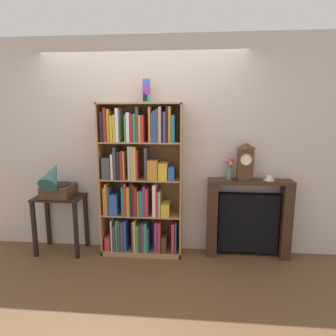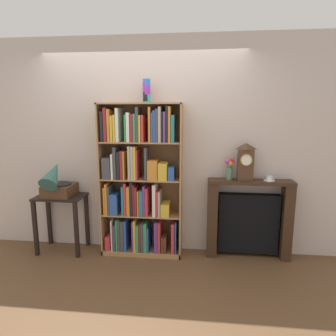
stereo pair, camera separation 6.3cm
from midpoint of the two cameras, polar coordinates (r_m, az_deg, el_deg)
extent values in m
cube|color=brown|center=(3.93, -4.64, -16.44)|extent=(7.86, 6.40, 0.02)
cube|color=beige|center=(3.77, -2.07, 4.03)|extent=(4.86, 0.08, 2.69)
cube|color=#A87A4C|center=(3.80, -11.93, -2.28)|extent=(0.02, 0.31, 1.89)
cube|color=#A87A4C|center=(3.62, 3.04, -2.71)|extent=(0.02, 0.31, 1.89)
cube|color=brown|center=(3.82, -4.21, -2.00)|extent=(1.00, 0.01, 1.89)
cube|color=#A87A4C|center=(3.58, -4.86, 12.22)|extent=(1.00, 0.31, 0.02)
cube|color=#A87A4C|center=(3.98, -4.43, -15.42)|extent=(1.00, 0.31, 0.06)
cube|color=#C63338|center=(3.99, -10.70, -13.68)|extent=(0.06, 0.20, 0.18)
cube|color=white|center=(3.95, -9.89, -12.19)|extent=(0.02, 0.24, 0.40)
cube|color=#424247|center=(3.95, -9.47, -12.66)|extent=(0.03, 0.23, 0.33)
cube|color=#388E56|center=(3.94, -8.94, -12.16)|extent=(0.02, 0.25, 0.40)
cube|color=#424247|center=(3.92, -8.54, -12.25)|extent=(0.03, 0.24, 0.40)
cube|color=#424247|center=(3.92, -7.96, -12.36)|extent=(0.04, 0.25, 0.39)
cube|color=#2D519E|center=(3.91, -7.41, -12.39)|extent=(0.03, 0.24, 0.39)
cube|color=#663884|center=(3.89, -6.00, -12.46)|extent=(0.02, 0.25, 0.39)
cube|color=gold|center=(3.87, -5.69, -12.49)|extent=(0.03, 0.22, 0.40)
cube|color=#388E56|center=(3.89, -5.14, -12.86)|extent=(0.03, 0.25, 0.34)
cube|color=maroon|center=(3.89, -4.64, -12.69)|extent=(0.02, 0.27, 0.36)
cube|color=#424247|center=(3.86, -4.29, -12.77)|extent=(0.03, 0.22, 0.38)
cube|color=#388E56|center=(3.87, -3.65, -12.71)|extent=(0.04, 0.26, 0.37)
cube|color=#2D519E|center=(3.87, -3.17, -13.18)|extent=(0.02, 0.26, 0.31)
cube|color=#663884|center=(3.85, -1.65, -12.68)|extent=(0.04, 0.26, 0.39)
cube|color=#C63338|center=(3.82, -1.09, -12.87)|extent=(0.03, 0.21, 0.39)
cube|color=#472D1C|center=(3.84, -0.23, -14.26)|extent=(0.07, 0.18, 0.21)
cube|color=#C63338|center=(3.82, 1.53, -12.95)|extent=(0.04, 0.24, 0.38)
cube|color=#2D519E|center=(3.82, 2.07, -12.75)|extent=(0.02, 0.26, 0.40)
cube|color=#A87A4C|center=(3.79, -4.53, -8.74)|extent=(0.96, 0.29, 0.02)
cube|color=orange|center=(3.82, -11.24, -5.91)|extent=(0.02, 0.24, 0.35)
cube|color=orange|center=(3.79, -10.92, -5.66)|extent=(0.03, 0.22, 0.39)
cube|color=#424247|center=(3.80, -10.43, -5.85)|extent=(0.02, 0.24, 0.36)
cube|color=#2D519E|center=(3.79, -9.57, -6.65)|extent=(0.09, 0.22, 0.26)
cube|color=teal|center=(3.76, -7.87, -5.95)|extent=(0.03, 0.24, 0.36)
cube|color=#C63338|center=(3.73, -7.47, -5.74)|extent=(0.03, 0.22, 0.40)
cube|color=orange|center=(3.73, -6.85, -6.04)|extent=(0.04, 0.23, 0.36)
cube|color=black|center=(3.72, -6.27, -5.67)|extent=(0.03, 0.22, 0.42)
cube|color=maroon|center=(3.71, -5.87, -5.91)|extent=(0.02, 0.21, 0.39)
cube|color=maroon|center=(3.73, -5.41, -6.06)|extent=(0.03, 0.26, 0.36)
cube|color=orange|center=(3.71, -5.03, -6.56)|extent=(0.02, 0.20, 0.31)
cube|color=teal|center=(3.71, -4.47, -6.49)|extent=(0.04, 0.22, 0.32)
cube|color=#663884|center=(3.69, -3.93, -6.07)|extent=(0.03, 0.23, 0.37)
cube|color=#C63338|center=(3.71, -3.39, -6.23)|extent=(0.03, 0.26, 0.35)
cube|color=white|center=(3.68, -2.00, -5.99)|extent=(0.04, 0.24, 0.39)
cube|color=#C63338|center=(3.69, -1.46, -6.52)|extent=(0.02, 0.26, 0.32)
cube|color=#B2A893|center=(3.69, -1.02, -6.59)|extent=(0.03, 0.26, 0.31)
cube|color=gold|center=(3.70, 0.05, -7.78)|extent=(0.10, 0.25, 0.16)
cube|color=#A87A4C|center=(3.67, -4.64, -2.06)|extent=(0.96, 0.29, 0.02)
cube|color=#424247|center=(3.71, -10.88, 0.11)|extent=(0.10, 0.23, 0.26)
cube|color=white|center=(3.70, -9.74, 0.49)|extent=(0.03, 0.27, 0.31)
cube|color=#424247|center=(3.68, -9.29, 1.08)|extent=(0.03, 0.25, 0.39)
cube|color=black|center=(3.67, -8.66, 0.66)|extent=(0.04, 0.24, 0.33)
cube|color=maroon|center=(3.65, -8.09, 0.70)|extent=(0.03, 0.22, 0.35)
cube|color=orange|center=(3.63, -7.71, 0.63)|extent=(0.02, 0.20, 0.34)
cube|color=#B2A893|center=(3.63, -6.63, 1.15)|extent=(0.03, 0.25, 0.40)
cube|color=#B2A893|center=(3.61, -6.15, 1.10)|extent=(0.03, 0.23, 0.40)
cube|color=gold|center=(3.63, -5.58, 1.11)|extent=(0.03, 0.27, 0.40)
cube|color=#C63338|center=(3.62, -5.17, 0.78)|extent=(0.02, 0.26, 0.35)
cube|color=#424247|center=(3.57, -3.59, 0.92)|extent=(0.03, 0.21, 0.39)
cube|color=orange|center=(3.56, -2.38, -0.34)|extent=(0.12, 0.18, 0.24)
cube|color=gold|center=(3.56, -0.40, -0.57)|extent=(0.11, 0.21, 0.20)
cube|color=#2D519E|center=(3.56, 1.22, -0.95)|extent=(0.07, 0.21, 0.16)
cube|color=#A87A4C|center=(3.59, -4.75, 4.99)|extent=(0.96, 0.29, 0.02)
cube|color=black|center=(3.67, -11.64, 7.84)|extent=(0.03, 0.25, 0.35)
cube|color=maroon|center=(3.65, -11.06, 8.18)|extent=(0.03, 0.23, 0.40)
cube|color=orange|center=(3.64, -10.44, 8.07)|extent=(0.03, 0.24, 0.38)
cube|color=gold|center=(3.63, -9.89, 7.49)|extent=(0.03, 0.24, 0.31)
cube|color=gold|center=(3.61, -9.42, 7.57)|extent=(0.03, 0.22, 0.31)
cube|color=white|center=(3.62, -8.80, 8.19)|extent=(0.03, 0.26, 0.39)
cube|color=#388E56|center=(3.58, -7.39, 7.61)|extent=(0.02, 0.21, 0.32)
cube|color=white|center=(3.57, -6.90, 7.80)|extent=(0.04, 0.21, 0.34)
cube|color=maroon|center=(3.58, -6.18, 7.67)|extent=(0.03, 0.24, 0.32)
cube|color=#388E56|center=(3.56, -5.66, 7.71)|extent=(0.02, 0.24, 0.33)
cube|color=#424247|center=(3.55, -5.17, 8.32)|extent=(0.03, 0.23, 0.40)
cube|color=gold|center=(3.56, -4.65, 7.59)|extent=(0.02, 0.24, 0.31)
cube|color=#C63338|center=(3.56, -4.13, 7.63)|extent=(0.03, 0.26, 0.31)
cube|color=orange|center=(3.52, -2.83, 8.34)|extent=(0.03, 0.22, 0.40)
cube|color=#2D519E|center=(3.52, -2.37, 7.81)|extent=(0.02, 0.22, 0.34)
cube|color=#2D519E|center=(3.51, -1.98, 8.01)|extent=(0.03, 0.21, 0.36)
cube|color=#424247|center=(3.52, -1.44, 8.19)|extent=(0.03, 0.24, 0.38)
cube|color=#B2A893|center=(3.52, -0.89, 8.38)|extent=(0.03, 0.25, 0.41)
cube|color=black|center=(3.50, -0.51, 7.85)|extent=(0.02, 0.21, 0.34)
cube|color=#663884|center=(3.51, -0.01, 7.92)|extent=(0.03, 0.25, 0.35)
cube|color=black|center=(3.51, 0.47, 8.45)|extent=(0.02, 0.25, 0.42)
cube|color=orange|center=(3.49, 0.92, 8.37)|extent=(0.03, 0.21, 0.41)
cube|color=teal|center=(3.51, 1.57, 7.60)|extent=(0.04, 0.25, 0.31)
cylinder|color=#28B2B7|center=(3.60, -3.58, 13.20)|extent=(0.09, 0.09, 0.10)
cylinder|color=black|center=(3.60, -3.61, 13.50)|extent=(0.09, 0.09, 0.10)
cylinder|color=purple|center=(3.61, -3.59, 13.80)|extent=(0.09, 0.09, 0.10)
cylinder|color=blue|center=(3.61, -3.63, 14.10)|extent=(0.09, 0.09, 0.10)
cylinder|color=orange|center=(3.61, -3.60, 14.39)|extent=(0.09, 0.09, 0.10)
cylinder|color=purple|center=(3.61, -3.60, 14.69)|extent=(0.09, 0.09, 0.10)
cylinder|color=black|center=(3.61, -3.61, 14.99)|extent=(0.09, 0.09, 0.10)
cylinder|color=purple|center=(3.61, -3.66, 15.29)|extent=(0.09, 0.09, 0.10)
cylinder|color=pink|center=(3.61, -3.64, 15.58)|extent=(0.09, 0.09, 0.10)
cylinder|color=blue|center=(3.61, -3.63, 15.88)|extent=(0.09, 0.09, 0.10)
cube|color=black|center=(4.01, -19.60, -5.21)|extent=(0.60, 0.41, 0.02)
cube|color=black|center=(4.10, -23.74, -10.56)|extent=(0.04, 0.04, 0.71)
cube|color=black|center=(3.87, -16.74, -11.37)|extent=(0.04, 0.04, 0.71)
cube|color=black|center=(4.39, -21.49, -9.03)|extent=(0.04, 0.04, 0.71)
cube|color=black|center=(4.17, -14.88, -9.66)|extent=(0.04, 0.04, 0.71)
cube|color=#472D1C|center=(3.99, -19.67, -4.04)|extent=(0.35, 0.36, 0.15)
cylinder|color=black|center=(3.97, -19.74, -2.93)|extent=(0.30, 0.30, 0.01)
cylinder|color=#2D605B|center=(3.92, -20.10, -2.76)|extent=(0.03, 0.03, 0.06)
cone|color=#2D605B|center=(3.82, -20.80, -1.09)|extent=(0.22, 0.41, 0.39)
cube|color=#382316|center=(3.70, 16.09, -2.58)|extent=(1.01, 0.23, 0.04)
cube|color=#382316|center=(3.79, 8.95, -9.69)|extent=(0.12, 0.21, 0.94)
cube|color=#382316|center=(3.94, 22.20, -9.59)|extent=(0.12, 0.21, 0.94)
cube|color=black|center=(3.89, 15.59, -10.17)|extent=(0.73, 0.11, 0.75)
cube|color=#472D1C|center=(3.65, 15.12, 0.60)|extent=(0.18, 0.11, 0.37)
pyramid|color=#472D1C|center=(3.62, 15.29, 4.08)|extent=(0.18, 0.11, 0.07)
cylinder|color=silver|center=(3.58, 15.32, 1.49)|extent=(0.13, 0.01, 0.13)
torus|color=#B79347|center=(3.58, 15.32, 1.49)|extent=(0.14, 0.01, 0.14)
cylinder|color=#4C7A60|center=(3.65, 12.17, -1.08)|extent=(0.07, 0.07, 0.15)
cylinder|color=#4C753D|center=(3.63, 12.46, -0.22)|extent=(0.02, 0.01, 0.23)
sphere|color=red|center=(3.61, 12.67, 1.57)|extent=(0.04, 0.04, 0.04)
cylinder|color=#4C753D|center=(3.62, 12.30, -0.60)|extent=(0.01, 0.04, 0.19)
sphere|color=orange|center=(3.58, 12.47, 0.82)|extent=(0.05, 0.05, 0.05)
cylinder|color=#4C753D|center=(3.65, 12.02, -0.40)|extent=(0.03, 0.03, 0.20)
sphere|color=#B24CB7|center=(3.65, 11.85, 1.19)|extent=(0.04, 0.04, 0.04)
cylinder|color=#4C753D|center=(3.65, 12.58, -0.44)|extent=(0.04, 0.02, 0.20)
sphere|color=#EA4275|center=(3.65, 12.94, 1.12)|extent=(0.04, 0.04, 0.04)
cylinder|color=#4C753D|center=(3.65, 11.95, -0.36)|extent=(0.04, 0.05, 0.21)
sphere|color=#EA4275|center=(3.66, 11.69, 1.29)|extent=(0.05, 0.05, 0.05)
cylinder|color=#4C753D|center=(3.64, 12.52, -0.25)|extent=(0.04, 0.03, 0.23)
sphere|color=#B24CB7|center=(3.64, 12.84, 1.53)|extent=(0.04, 0.04, 0.04)
cylinder|color=#4C753D|center=(3.65, 12.42, -0.62)|extent=(0.04, 0.01, 0.18)
sphere|color=orange|center=(3.64, 12.78, 0.73)|extent=(0.04, 0.04, 0.04)
cylinder|color=white|center=(3.74, 19.32, -2.27)|extent=(0.13, 0.13, 0.01)
cylinder|color=white|center=(3.73, 19.34, -1.85)|extent=(0.07, 0.07, 0.05)
torus|color=white|center=(3.75, 20.04, -1.82)|extent=(0.04, 0.01, 0.04)
camera|label=1|loc=(0.03, -89.50, 0.10)|focal=31.72mm
camera|label=2|loc=(0.03, 90.50, -0.10)|focal=31.72mm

